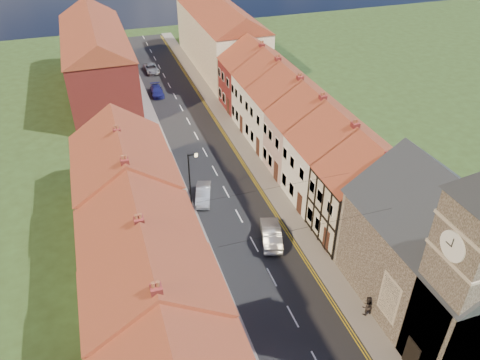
% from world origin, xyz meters
% --- Properties ---
extents(road, '(7.00, 90.00, 0.02)m').
position_xyz_m(road, '(0.00, 30.00, 0.01)').
color(road, black).
rests_on(road, ground).
extents(pavement_left, '(1.80, 90.00, 0.12)m').
position_xyz_m(pavement_left, '(-4.40, 30.00, 0.06)').
color(pavement_left, slate).
rests_on(pavement_left, ground).
extents(pavement_right, '(1.80, 90.00, 0.12)m').
position_xyz_m(pavement_right, '(4.40, 30.00, 0.06)').
color(pavement_right, slate).
rests_on(pavement_right, ground).
extents(church, '(11.25, 14.25, 15.20)m').
position_xyz_m(church, '(9.36, 3.32, 5.88)').
color(church, '#2D261F').
rests_on(church, ground).
extents(cottage_r_tudor, '(8.30, 5.20, 9.00)m').
position_xyz_m(cottage_r_tudor, '(9.27, 12.70, 4.47)').
color(cottage_r_tudor, '#B0A994').
rests_on(cottage_r_tudor, ground).
extents(cottage_r_white_near, '(8.30, 6.00, 9.00)m').
position_xyz_m(cottage_r_white_near, '(9.30, 18.10, 4.47)').
color(cottage_r_white_near, white).
rests_on(cottage_r_white_near, ground).
extents(cottage_r_cream_mid, '(8.30, 5.20, 9.00)m').
position_xyz_m(cottage_r_cream_mid, '(9.30, 23.50, 4.48)').
color(cottage_r_cream_mid, '#B4958E').
rests_on(cottage_r_cream_mid, ground).
extents(cottage_r_pink, '(8.30, 6.00, 9.00)m').
position_xyz_m(cottage_r_pink, '(9.30, 28.90, 4.47)').
color(cottage_r_pink, white).
rests_on(cottage_r_pink, ground).
extents(cottage_r_white_far, '(8.30, 5.20, 9.00)m').
position_xyz_m(cottage_r_white_far, '(9.30, 34.30, 4.48)').
color(cottage_r_white_far, white).
rests_on(cottage_r_white_far, ground).
extents(cottage_r_cream_far, '(8.30, 6.00, 9.00)m').
position_xyz_m(cottage_r_cream_far, '(9.30, 39.70, 4.47)').
color(cottage_r_cream_far, maroon).
rests_on(cottage_r_cream_far, ground).
extents(cottage_l_cream, '(8.30, 6.30, 9.10)m').
position_xyz_m(cottage_l_cream, '(-9.30, 5.55, 4.52)').
color(cottage_l_cream, maroon).
rests_on(cottage_l_cream, ground).
extents(cottage_l_white, '(8.30, 6.90, 8.80)m').
position_xyz_m(cottage_l_white, '(-9.30, 11.95, 4.37)').
color(cottage_l_white, white).
rests_on(cottage_l_white, ground).
extents(cottage_l_brick_mid, '(8.30, 5.70, 9.10)m').
position_xyz_m(cottage_l_brick_mid, '(-9.30, 18.05, 4.53)').
color(cottage_l_brick_mid, '#B4958E').
rests_on(cottage_l_brick_mid, ground).
extents(cottage_l_pink, '(8.30, 6.30, 8.80)m').
position_xyz_m(cottage_l_pink, '(-9.30, 23.85, 4.37)').
color(cottage_l_pink, '#B4958E').
rests_on(cottage_l_pink, ground).
extents(block_right_far, '(8.30, 24.20, 10.50)m').
position_xyz_m(block_right_far, '(9.30, 55.00, 5.29)').
color(block_right_far, '#B0A994').
rests_on(block_right_far, ground).
extents(block_left_far, '(8.30, 24.20, 10.50)m').
position_xyz_m(block_left_far, '(-9.30, 50.00, 5.29)').
color(block_left_far, maroon).
rests_on(block_left_far, ground).
extents(lamppost, '(0.88, 0.15, 6.00)m').
position_xyz_m(lamppost, '(-3.81, 20.00, 3.54)').
color(lamppost, black).
rests_on(lamppost, pavement_left).
extents(car_mid, '(2.46, 4.08, 1.27)m').
position_xyz_m(car_mid, '(-2.40, 21.49, 0.63)').
color(car_mid, '#989A9F').
rests_on(car_mid, ground).
extents(car_far, '(1.74, 4.00, 1.15)m').
position_xyz_m(car_far, '(-2.23, 47.22, 0.57)').
color(car_far, navy).
rests_on(car_far, ground).
extents(car_distant, '(2.11, 4.21, 1.14)m').
position_xyz_m(car_distant, '(-1.50, 56.09, 0.57)').
color(car_distant, '#9C9EA3').
rests_on(car_distant, ground).
extents(pedestrian_left, '(0.59, 0.41, 1.54)m').
position_xyz_m(pedestrian_left, '(-4.42, 3.77, 0.89)').
color(pedestrian_left, black).
rests_on(pedestrian_left, pavement_left).
extents(pedestrian_right, '(0.83, 0.67, 1.60)m').
position_xyz_m(pedestrian_right, '(4.91, 4.52, 0.92)').
color(pedestrian_right, black).
rests_on(pedestrian_right, pavement_right).
extents(car_mid_b, '(2.74, 4.74, 1.48)m').
position_xyz_m(car_mid_b, '(1.50, 14.00, 0.74)').
color(car_mid_b, '#999CA1').
rests_on(car_mid_b, ground).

